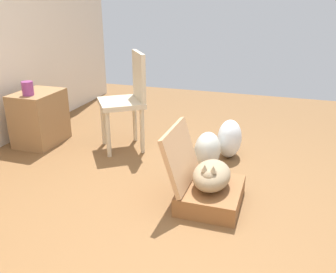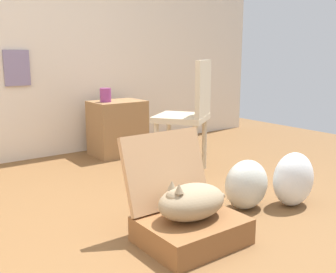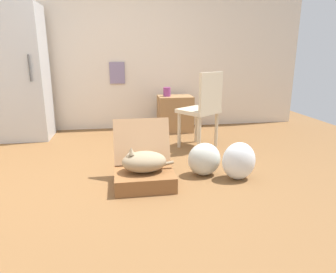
{
  "view_description": "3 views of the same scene",
  "coord_description": "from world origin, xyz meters",
  "px_view_note": "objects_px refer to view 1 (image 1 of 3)",
  "views": [
    {
      "loc": [
        -2.1,
        -0.62,
        1.5
      ],
      "look_at": [
        0.5,
        0.24,
        0.45
      ],
      "focal_mm": 38.83,
      "sensor_mm": 36.0,
      "label": 1
    },
    {
      "loc": [
        -1.01,
        -1.76,
        1.05
      ],
      "look_at": [
        0.48,
        0.26,
        0.52
      ],
      "focal_mm": 42.33,
      "sensor_mm": 36.0,
      "label": 2
    },
    {
      "loc": [
        0.13,
        -2.78,
        1.21
      ],
      "look_at": [
        0.64,
        0.42,
        0.31
      ],
      "focal_mm": 31.97,
      "sensor_mm": 36.0,
      "label": 3
    }
  ],
  "objects_px": {
    "plastic_bag_white": "(208,150)",
    "suitcase_base": "(211,195)",
    "chair": "(128,97)",
    "plastic_bag_clear": "(229,139)",
    "vase_tall": "(28,88)",
    "cat": "(211,175)",
    "side_table": "(40,118)"
  },
  "relations": [
    {
      "from": "suitcase_base",
      "to": "plastic_bag_clear",
      "type": "xyz_separation_m",
      "value": [
        0.94,
        0.01,
        0.12
      ]
    },
    {
      "from": "plastic_bag_white",
      "to": "cat",
      "type": "bearing_deg",
      "value": -165.3
    },
    {
      "from": "plastic_bag_white",
      "to": "suitcase_base",
      "type": "bearing_deg",
      "value": -165.12
    },
    {
      "from": "cat",
      "to": "chair",
      "type": "bearing_deg",
      "value": 50.99
    },
    {
      "from": "suitcase_base",
      "to": "plastic_bag_white",
      "type": "distance_m",
      "value": 0.66
    },
    {
      "from": "suitcase_base",
      "to": "plastic_bag_white",
      "type": "xyz_separation_m",
      "value": [
        0.63,
        0.17,
        0.1
      ]
    },
    {
      "from": "plastic_bag_white",
      "to": "plastic_bag_clear",
      "type": "distance_m",
      "value": 0.34
    },
    {
      "from": "plastic_bag_white",
      "to": "vase_tall",
      "type": "height_order",
      "value": "vase_tall"
    },
    {
      "from": "plastic_bag_white",
      "to": "plastic_bag_clear",
      "type": "relative_size",
      "value": 0.9
    },
    {
      "from": "suitcase_base",
      "to": "chair",
      "type": "xyz_separation_m",
      "value": [
        0.85,
        1.05,
        0.48
      ]
    },
    {
      "from": "suitcase_base",
      "to": "vase_tall",
      "type": "relative_size",
      "value": 3.95
    },
    {
      "from": "cat",
      "to": "plastic_bag_white",
      "type": "relative_size",
      "value": 1.45
    },
    {
      "from": "side_table",
      "to": "plastic_bag_clear",
      "type": "bearing_deg",
      "value": -82.31
    },
    {
      "from": "plastic_bag_clear",
      "to": "vase_tall",
      "type": "bearing_deg",
      "value": 101.46
    },
    {
      "from": "suitcase_base",
      "to": "cat",
      "type": "xyz_separation_m",
      "value": [
        -0.01,
        0.0,
        0.17
      ]
    },
    {
      "from": "vase_tall",
      "to": "plastic_bag_white",
      "type": "bearing_deg",
      "value": -87.02
    },
    {
      "from": "plastic_bag_clear",
      "to": "side_table",
      "type": "distance_m",
      "value": 2.02
    },
    {
      "from": "suitcase_base",
      "to": "chair",
      "type": "bearing_deg",
      "value": 51.22
    },
    {
      "from": "chair",
      "to": "cat",
      "type": "bearing_deg",
      "value": 15.51
    },
    {
      "from": "cat",
      "to": "side_table",
      "type": "bearing_deg",
      "value": 71.57
    },
    {
      "from": "chair",
      "to": "vase_tall",
      "type": "bearing_deg",
      "value": -107.23
    },
    {
      "from": "suitcase_base",
      "to": "plastic_bag_clear",
      "type": "relative_size",
      "value": 1.46
    },
    {
      "from": "cat",
      "to": "plastic_bag_white",
      "type": "height_order",
      "value": "cat"
    },
    {
      "from": "cat",
      "to": "side_table",
      "type": "distance_m",
      "value": 2.13
    },
    {
      "from": "cat",
      "to": "vase_tall",
      "type": "xyz_separation_m",
      "value": [
        0.54,
        2.01,
        0.39
      ]
    },
    {
      "from": "suitcase_base",
      "to": "chair",
      "type": "distance_m",
      "value": 1.43
    },
    {
      "from": "suitcase_base",
      "to": "plastic_bag_white",
      "type": "relative_size",
      "value": 1.62
    },
    {
      "from": "chair",
      "to": "suitcase_base",
      "type": "bearing_deg",
      "value": 15.74
    },
    {
      "from": "vase_tall",
      "to": "chair",
      "type": "relative_size",
      "value": 0.14
    },
    {
      "from": "cat",
      "to": "vase_tall",
      "type": "bearing_deg",
      "value": 75.0
    },
    {
      "from": "side_table",
      "to": "suitcase_base",
      "type": "bearing_deg",
      "value": -108.25
    },
    {
      "from": "plastic_bag_clear",
      "to": "chair",
      "type": "xyz_separation_m",
      "value": [
        -0.09,
        1.04,
        0.36
      ]
    }
  ]
}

